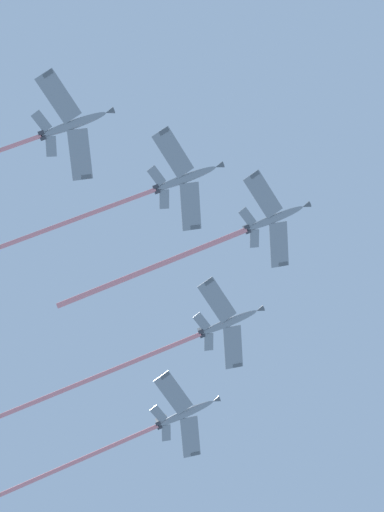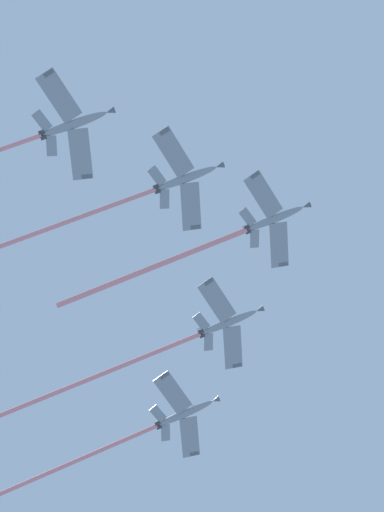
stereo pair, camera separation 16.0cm
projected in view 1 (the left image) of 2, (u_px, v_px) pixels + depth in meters
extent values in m
ellipsoid|color=gray|center=(275.00, 218.00, 141.18)|extent=(6.11, 11.68, 4.11)
cone|color=#595E60|center=(306.00, 206.00, 141.97)|extent=(1.82, 2.16, 1.54)
ellipsoid|color=black|center=(284.00, 214.00, 141.99)|extent=(2.06, 3.09, 1.53)
cube|color=gray|center=(279.00, 245.00, 142.62)|extent=(9.43, 4.87, 1.03)
cube|color=#595E60|center=(283.00, 264.00, 143.96)|extent=(0.96, 1.86, 0.53)
cube|color=gray|center=(263.00, 194.00, 139.36)|extent=(9.34, 8.23, 1.03)
cube|color=#595E60|center=(255.00, 175.00, 138.18)|extent=(1.62, 1.84, 0.53)
cube|color=gray|center=(254.00, 239.00, 141.29)|extent=(3.73, 2.08, 0.57)
cube|color=gray|center=(247.00, 217.00, 139.89)|extent=(3.89, 3.70, 0.57)
cube|color=#595E60|center=(250.00, 226.00, 141.94)|extent=(1.32, 2.82, 3.28)
cylinder|color=#38383D|center=(248.00, 232.00, 140.54)|extent=(1.19, 1.38, 1.01)
cylinder|color=#38383D|center=(247.00, 227.00, 140.26)|extent=(1.19, 1.38, 1.01)
cylinder|color=pink|center=(153.00, 267.00, 138.12)|extent=(15.44, 35.01, 9.90)
ellipsoid|color=gray|center=(229.00, 322.00, 143.95)|extent=(5.98, 11.70, 4.22)
cone|color=#595E60|center=(260.00, 310.00, 144.82)|extent=(1.80, 2.16, 1.55)
ellipsoid|color=black|center=(238.00, 317.00, 144.79)|extent=(2.03, 3.10, 1.55)
cube|color=gray|center=(233.00, 347.00, 145.39)|extent=(9.41, 4.77, 1.06)
cube|color=#595E60|center=(238.00, 365.00, 146.73)|extent=(0.94, 1.86, 0.55)
cube|color=gray|center=(217.00, 300.00, 142.11)|extent=(9.36, 8.16, 1.06)
cube|color=#595E60|center=(209.00, 282.00, 140.92)|extent=(1.61, 1.85, 0.55)
cube|color=gray|center=(209.00, 342.00, 144.00)|extent=(3.72, 2.03, 0.59)
cube|color=gray|center=(202.00, 322.00, 142.59)|extent=(3.90, 3.68, 0.59)
cube|color=#595E60|center=(204.00, 329.00, 144.64)|extent=(1.29, 2.85, 3.30)
cylinder|color=#38383D|center=(202.00, 336.00, 143.24)|extent=(1.18, 1.38, 1.02)
cylinder|color=#38383D|center=(201.00, 332.00, 142.96)|extent=(1.18, 1.38, 1.02)
cylinder|color=pink|center=(94.00, 378.00, 140.20)|extent=(16.95, 40.21, 11.49)
ellipsoid|color=gray|center=(186.00, 178.00, 134.69)|extent=(5.85, 11.71, 4.38)
cone|color=#595E60|center=(219.00, 166.00, 135.68)|extent=(1.79, 2.16, 1.57)
ellipsoid|color=black|center=(195.00, 174.00, 135.56)|extent=(2.00, 3.10, 1.59)
cube|color=gray|center=(191.00, 207.00, 136.12)|extent=(9.38, 4.66, 1.11)
cube|color=#595E60|center=(195.00, 227.00, 137.46)|extent=(0.92, 1.85, 0.58)
cube|color=gray|center=(173.00, 152.00, 132.83)|extent=(9.38, 8.09, 1.11)
cube|color=#595E60|center=(164.00, 131.00, 131.63)|extent=(1.60, 1.85, 0.58)
cube|color=gray|center=(164.00, 199.00, 134.66)|extent=(3.70, 1.99, 0.62)
cube|color=gray|center=(156.00, 176.00, 133.24)|extent=(3.91, 3.66, 0.62)
cube|color=#595E60|center=(160.00, 186.00, 135.29)|extent=(1.28, 2.89, 3.32)
cylinder|color=#38383D|center=(157.00, 192.00, 133.88)|extent=(1.17, 1.38, 1.03)
cylinder|color=#38383D|center=(156.00, 187.00, 133.60)|extent=(1.17, 1.38, 1.03)
cylinder|color=pink|center=(67.00, 222.00, 131.20)|extent=(12.83, 31.11, 9.48)
ellipsoid|color=gray|center=(186.00, 413.00, 147.04)|extent=(6.04, 11.66, 4.35)
cone|color=#595E60|center=(216.00, 400.00, 147.98)|extent=(1.82, 2.17, 1.57)
ellipsoid|color=black|center=(194.00, 408.00, 147.90)|extent=(2.05, 3.10, 1.58)
cube|color=gray|center=(190.00, 437.00, 148.47)|extent=(9.42, 4.82, 1.10)
cube|color=#595E60|center=(195.00, 454.00, 149.80)|extent=(0.95, 1.86, 0.57)
cube|color=gray|center=(173.00, 393.00, 145.20)|extent=(9.34, 8.19, 1.10)
cube|color=#595E60|center=(165.00, 376.00, 144.01)|extent=(1.62, 1.84, 0.57)
cube|color=gray|center=(166.00, 433.00, 147.05)|extent=(3.73, 2.06, 0.61)
cube|color=gray|center=(159.00, 414.00, 145.64)|extent=(3.90, 3.69, 0.61)
cube|color=#595E60|center=(162.00, 420.00, 147.69)|extent=(1.32, 2.87, 3.32)
cylinder|color=#38383D|center=(160.00, 427.00, 146.28)|extent=(1.19, 1.39, 1.03)
cylinder|color=#38383D|center=(158.00, 423.00, 146.00)|extent=(1.19, 1.39, 1.03)
cylinder|color=pink|center=(69.00, 465.00, 143.48)|extent=(14.79, 34.26, 10.35)
ellipsoid|color=gray|center=(74.00, 124.00, 128.06)|extent=(5.91, 11.72, 4.18)
cone|color=#595E60|center=(110.00, 111.00, 128.93)|extent=(1.79, 2.15, 1.55)
ellipsoid|color=black|center=(85.00, 120.00, 128.90)|extent=(2.01, 3.10, 1.54)
cube|color=gray|center=(80.00, 155.00, 129.50)|extent=(9.39, 4.71, 1.05)
cube|color=#595E60|center=(86.00, 177.00, 130.85)|extent=(0.93, 1.85, 0.55)
cube|color=gray|center=(58.00, 96.00, 126.22)|extent=(9.38, 8.13, 1.05)
cube|color=#595E60|center=(48.00, 74.00, 125.02)|extent=(1.60, 1.85, 0.55)
cube|color=gray|center=(51.00, 146.00, 128.12)|extent=(3.71, 2.01, 0.58)
cube|color=gray|center=(41.00, 121.00, 126.71)|extent=(3.91, 3.67, 0.58)
cube|color=#595E60|center=(47.00, 133.00, 128.76)|extent=(1.27, 2.85, 3.29)
cylinder|color=#38383D|center=(43.00, 138.00, 127.35)|extent=(1.17, 1.38, 1.02)
cylinder|color=#38383D|center=(41.00, 133.00, 127.07)|extent=(1.17, 1.38, 1.02)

